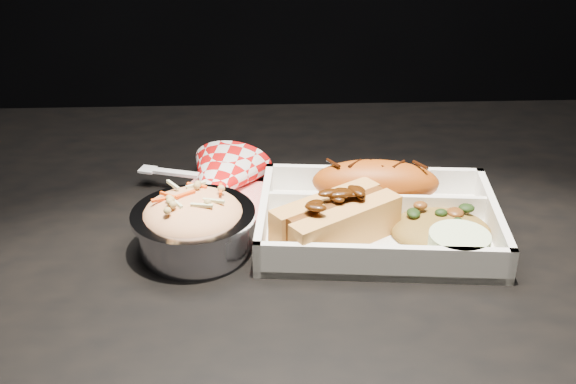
# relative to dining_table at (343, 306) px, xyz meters

# --- Properties ---
(dining_table) EXTENTS (1.20, 0.80, 0.75)m
(dining_table) POSITION_rel_dining_table_xyz_m (0.00, 0.00, 0.00)
(dining_table) COLOR black
(dining_table) RESTS_ON ground
(food_tray) EXTENTS (0.27, 0.20, 0.04)m
(food_tray) POSITION_rel_dining_table_xyz_m (0.03, 0.01, 0.10)
(food_tray) COLOR silver
(food_tray) RESTS_ON dining_table
(fried_pastry) EXTENTS (0.15, 0.07, 0.05)m
(fried_pastry) POSITION_rel_dining_table_xyz_m (0.04, 0.06, 0.12)
(fried_pastry) COLOR #A34710
(fried_pastry) RESTS_ON food_tray
(hotdog) EXTENTS (0.14, 0.12, 0.06)m
(hotdog) POSITION_rel_dining_table_xyz_m (-0.01, -0.02, 0.12)
(hotdog) COLOR #DE9B4B
(hotdog) RESTS_ON food_tray
(fried_rice_mound) EXTENTS (0.11, 0.10, 0.03)m
(fried_rice_mound) POSITION_rel_dining_table_xyz_m (0.10, -0.01, 0.11)
(fried_rice_mound) COLOR olive
(fried_rice_mound) RESTS_ON food_tray
(cupcake_liner) EXTENTS (0.06, 0.06, 0.03)m
(cupcake_liner) POSITION_rel_dining_table_xyz_m (0.10, -0.06, 0.11)
(cupcake_liner) COLOR beige
(cupcake_liner) RESTS_ON food_tray
(foil_coleslaw_cup) EXTENTS (0.13, 0.13, 0.07)m
(foil_coleslaw_cup) POSITION_rel_dining_table_xyz_m (-0.16, -0.02, 0.12)
(foil_coleslaw_cup) COLOR silver
(foil_coleslaw_cup) RESTS_ON dining_table
(napkin_fork) EXTENTS (0.18, 0.14, 0.10)m
(napkin_fork) POSITION_rel_dining_table_xyz_m (-0.14, 0.10, 0.11)
(napkin_fork) COLOR red
(napkin_fork) RESTS_ON dining_table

